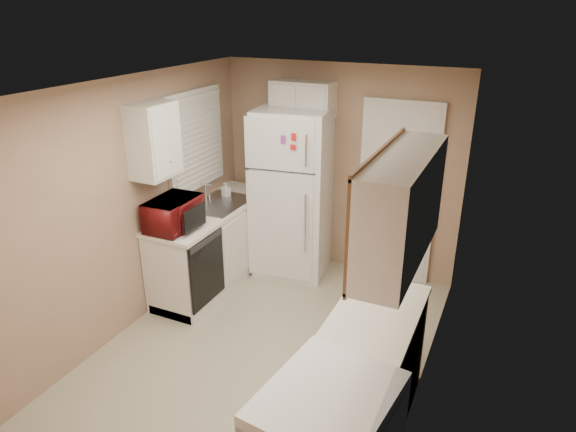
% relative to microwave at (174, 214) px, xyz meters
% --- Properties ---
extents(floor, '(3.80, 3.80, 0.00)m').
position_rel_microwave_xyz_m(floor, '(1.15, -0.28, -1.05)').
color(floor, '#BEB99B').
rests_on(floor, ground).
extents(ceiling, '(3.80, 3.80, 0.00)m').
position_rel_microwave_xyz_m(ceiling, '(1.15, -0.28, 1.35)').
color(ceiling, white).
rests_on(ceiling, floor).
extents(wall_left, '(3.80, 3.80, 0.00)m').
position_rel_microwave_xyz_m(wall_left, '(-0.25, -0.28, 0.15)').
color(wall_left, tan).
rests_on(wall_left, floor).
extents(wall_right, '(3.80, 3.80, 0.00)m').
position_rel_microwave_xyz_m(wall_right, '(2.55, -0.28, 0.15)').
color(wall_right, tan).
rests_on(wall_right, floor).
extents(wall_back, '(2.80, 2.80, 0.00)m').
position_rel_microwave_xyz_m(wall_back, '(1.15, 1.62, 0.15)').
color(wall_back, tan).
rests_on(wall_back, floor).
extents(wall_front, '(2.80, 2.80, 0.00)m').
position_rel_microwave_xyz_m(wall_front, '(1.15, -2.18, 0.15)').
color(wall_front, tan).
rests_on(wall_front, floor).
extents(left_counter, '(0.60, 1.80, 0.90)m').
position_rel_microwave_xyz_m(left_counter, '(0.05, 0.62, -0.60)').
color(left_counter, silver).
rests_on(left_counter, floor).
extents(dishwasher, '(0.03, 0.58, 0.72)m').
position_rel_microwave_xyz_m(dishwasher, '(0.34, 0.02, -0.56)').
color(dishwasher, black).
rests_on(dishwasher, floor).
extents(sink, '(0.54, 0.74, 0.16)m').
position_rel_microwave_xyz_m(sink, '(0.05, 0.77, -0.19)').
color(sink, gray).
rests_on(sink, left_counter).
extents(microwave, '(0.57, 0.32, 0.37)m').
position_rel_microwave_xyz_m(microwave, '(0.00, 0.00, 0.00)').
color(microwave, maroon).
rests_on(microwave, left_counter).
extents(soap_bottle, '(0.10, 0.10, 0.17)m').
position_rel_microwave_xyz_m(soap_bottle, '(0.00, 0.99, -0.05)').
color(soap_bottle, silver).
rests_on(soap_bottle, left_counter).
extents(window_blinds, '(0.10, 0.98, 1.08)m').
position_rel_microwave_xyz_m(window_blinds, '(-0.21, 0.77, 0.55)').
color(window_blinds, silver).
rests_on(window_blinds, wall_left).
extents(upper_cabinet_left, '(0.30, 0.45, 0.70)m').
position_rel_microwave_xyz_m(upper_cabinet_left, '(-0.10, -0.06, 0.75)').
color(upper_cabinet_left, silver).
rests_on(upper_cabinet_left, wall_left).
extents(refrigerator, '(0.90, 0.88, 1.94)m').
position_rel_microwave_xyz_m(refrigerator, '(0.73, 1.29, -0.08)').
color(refrigerator, white).
rests_on(refrigerator, floor).
extents(cabinet_over_fridge, '(0.70, 0.30, 0.40)m').
position_rel_microwave_xyz_m(cabinet_over_fridge, '(0.75, 1.47, 0.95)').
color(cabinet_over_fridge, silver).
rests_on(cabinet_over_fridge, wall_back).
extents(interior_door, '(0.86, 0.06, 2.08)m').
position_rel_microwave_xyz_m(interior_door, '(1.85, 1.58, -0.03)').
color(interior_door, white).
rests_on(interior_door, floor).
extents(right_counter, '(0.60, 2.00, 0.90)m').
position_rel_microwave_xyz_m(right_counter, '(2.25, -1.08, -0.60)').
color(right_counter, silver).
rests_on(right_counter, floor).
extents(upper_cabinet_right, '(0.30, 1.20, 0.70)m').
position_rel_microwave_xyz_m(upper_cabinet_right, '(2.40, -0.78, 0.75)').
color(upper_cabinet_right, silver).
rests_on(upper_cabinet_right, wall_right).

